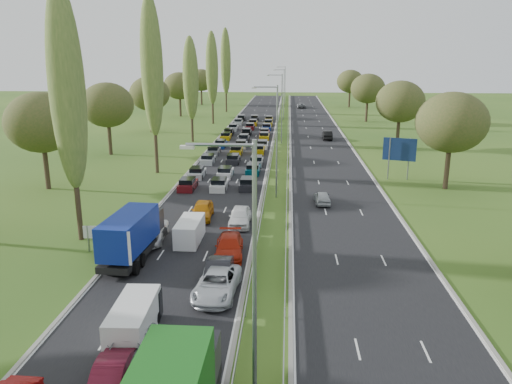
# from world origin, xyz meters

# --- Properties ---
(ground) EXTENTS (260.00, 260.00, 0.00)m
(ground) POSITION_xyz_m (4.50, 80.00, 0.00)
(ground) COLOR #2B5119
(ground) RESTS_ON ground
(near_carriageway) EXTENTS (10.50, 215.00, 0.04)m
(near_carriageway) POSITION_xyz_m (-2.25, 82.50, 0.00)
(near_carriageway) COLOR black
(near_carriageway) RESTS_ON ground
(far_carriageway) EXTENTS (10.50, 215.00, 0.04)m
(far_carriageway) POSITION_xyz_m (11.25, 82.50, 0.00)
(far_carriageway) COLOR black
(far_carriageway) RESTS_ON ground
(central_reservation) EXTENTS (2.36, 215.00, 0.32)m
(central_reservation) POSITION_xyz_m (4.50, 82.50, 0.55)
(central_reservation) COLOR gray
(central_reservation) RESTS_ON ground
(lamp_columns) EXTENTS (0.18, 140.18, 12.00)m
(lamp_columns) POSITION_xyz_m (4.50, 78.00, 6.00)
(lamp_columns) COLOR gray
(lamp_columns) RESTS_ON ground
(poplar_row) EXTENTS (2.80, 127.80, 22.44)m
(poplar_row) POSITION_xyz_m (-11.50, 68.17, 12.39)
(poplar_row) COLOR #2D2116
(poplar_row) RESTS_ON ground
(woodland_left) EXTENTS (8.00, 166.00, 11.10)m
(woodland_left) POSITION_xyz_m (-22.00, 62.63, 7.68)
(woodland_left) COLOR #2D2116
(woodland_left) RESTS_ON ground
(woodland_right) EXTENTS (8.00, 153.00, 11.10)m
(woodland_right) POSITION_xyz_m (24.00, 66.67, 7.68)
(woodland_right) COLOR #2D2116
(woodland_right) RESTS_ON ground
(traffic_queue_fill) EXTENTS (9.12, 68.57, 0.80)m
(traffic_queue_fill) POSITION_xyz_m (-2.26, 77.42, 0.44)
(traffic_queue_fill) COLOR #590F14
(traffic_queue_fill) RESTS_ON ground
(near_car_2) EXTENTS (2.85, 5.53, 1.49)m
(near_car_2) POSITION_xyz_m (-5.63, 28.96, 0.77)
(near_car_2) COLOR white
(near_car_2) RESTS_ON near_carriageway
(near_car_5) EXTENTS (1.78, 4.31, 1.39)m
(near_car_5) POSITION_xyz_m (-2.21, 9.76, 0.71)
(near_car_5) COLOR maroon
(near_car_5) RESTS_ON near_carriageway
(near_car_6) EXTENTS (2.28, 4.80, 1.32)m
(near_car_6) POSITION_xyz_m (-2.12, 12.13, 0.68)
(near_car_6) COLOR gray
(near_car_6) RESTS_ON near_carriageway
(near_car_8) EXTENTS (2.08, 4.76, 1.60)m
(near_car_8) POSITION_xyz_m (-2.30, 35.19, 0.82)
(near_car_8) COLOR #BF740C
(near_car_8) RESTS_ON near_carriageway
(near_car_9) EXTENTS (1.64, 4.67, 1.54)m
(near_car_9) POSITION_xyz_m (1.15, 21.33, 0.79)
(near_car_9) COLOR black
(near_car_9) RESTS_ON near_carriageway
(near_car_10) EXTENTS (2.88, 5.65, 1.53)m
(near_car_10) POSITION_xyz_m (1.29, 19.67, 0.78)
(near_car_10) COLOR silver
(near_car_10) RESTS_ON near_carriageway
(near_car_11) EXTENTS (2.44, 5.27, 1.49)m
(near_car_11) POSITION_xyz_m (1.32, 26.17, 0.77)
(near_car_11) COLOR #A91D0A
(near_car_11) RESTS_ON near_carriageway
(near_car_12) EXTENTS (1.98, 4.75, 1.61)m
(near_car_12) POSITION_xyz_m (1.44, 33.50, 0.82)
(near_car_12) COLOR silver
(near_car_12) RESTS_ON near_carriageway
(far_car_0) EXTENTS (1.72, 3.90, 1.31)m
(far_car_0) POSITION_xyz_m (9.34, 40.86, 0.67)
(far_car_0) COLOR #AAAFB4
(far_car_0) RESTS_ON far_carriageway
(far_car_1) EXTENTS (1.71, 4.82, 1.58)m
(far_car_1) POSITION_xyz_m (12.89, 82.92, 0.81)
(far_car_1) COLOR black
(far_car_1) RESTS_ON far_carriageway
(far_car_2) EXTENTS (2.55, 5.43, 1.50)m
(far_car_2) POSITION_xyz_m (9.49, 141.65, 0.77)
(far_car_2) COLOR slate
(far_car_2) RESTS_ON far_carriageway
(blue_lorry) EXTENTS (2.42, 8.72, 3.68)m
(blue_lorry) POSITION_xyz_m (-5.83, 25.39, 1.92)
(blue_lorry) COLOR black
(blue_lorry) RESTS_ON near_carriageway
(white_van_front) EXTENTS (1.96, 5.01, 2.01)m
(white_van_front) POSITION_xyz_m (-2.48, 14.60, 1.03)
(white_van_front) COLOR silver
(white_van_front) RESTS_ON near_carriageway
(white_van_rear) EXTENTS (1.82, 4.64, 1.87)m
(white_van_rear) POSITION_xyz_m (-2.28, 29.19, 0.96)
(white_van_rear) COLOR white
(white_van_rear) RESTS_ON near_carriageway
(info_sign) EXTENTS (1.50, 0.16, 2.10)m
(info_sign) POSITION_xyz_m (-9.40, 26.43, 1.37)
(info_sign) COLOR gray
(info_sign) RESTS_ON ground
(direction_sign) EXTENTS (3.85, 1.29, 5.20)m
(direction_sign) POSITION_xyz_m (19.40, 52.21, 3.57)
(direction_sign) COLOR gray
(direction_sign) RESTS_ON ground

